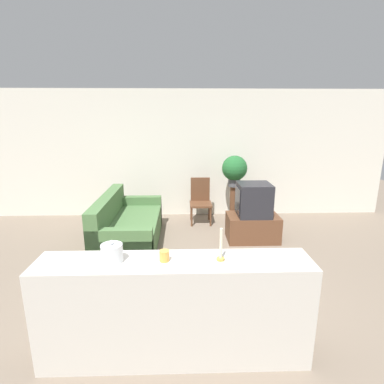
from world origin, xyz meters
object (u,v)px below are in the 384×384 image
wooden_chair (200,199)px  television (254,200)px  potted_plant (235,169)px  couch (127,227)px  decorative_bowl (112,253)px

wooden_chair → television: bearing=-48.4°
television → potted_plant: size_ratio=0.90×
potted_plant → wooden_chair: bearing=-176.2°
couch → decorative_bowl: 2.68m
potted_plant → couch: bearing=-151.3°
television → wooden_chair: 1.33m
television → wooden_chair: size_ratio=0.62×
television → wooden_chair: television is taller
television → wooden_chair: (-0.86, 0.97, -0.25)m
wooden_chair → decorative_bowl: decorative_bowl is taller
wooden_chair → potted_plant: potted_plant is taller
wooden_chair → decorative_bowl: 3.77m
couch → wooden_chair: 1.70m
wooden_chair → potted_plant: bearing=3.8°
couch → potted_plant: size_ratio=3.03×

